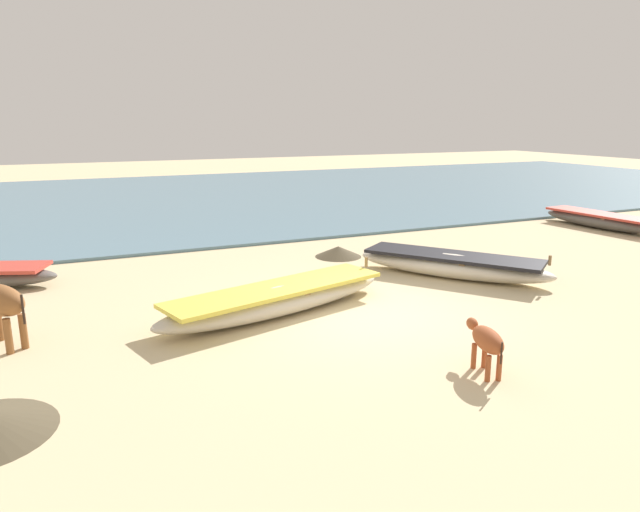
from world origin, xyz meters
TOP-DOWN VIEW (x-y plane):
  - ground at (0.00, 0.00)m, footprint 80.00×80.00m
  - sea_water at (0.00, 16.05)m, footprint 60.00×20.00m
  - fishing_boat_0 at (10.53, 4.07)m, footprint 1.27×4.06m
  - fishing_boat_4 at (-1.43, 0.63)m, footprint 4.76×2.19m
  - fishing_boat_5 at (2.83, 1.34)m, footprint 3.34×3.99m
  - calf_near_rust at (0.25, -2.81)m, footprint 0.44×0.98m
  - debris_pile_1 at (1.40, 4.02)m, footprint 1.47×1.47m

SIDE VIEW (x-z plane):
  - ground at x=0.00m, z-range 0.00..0.00m
  - sea_water at x=0.00m, z-range 0.00..0.08m
  - debris_pile_1 at x=1.40m, z-range 0.00..0.26m
  - fishing_boat_0 at x=10.53m, z-range -0.08..0.59m
  - fishing_boat_4 at x=-1.43m, z-range -0.08..0.60m
  - fishing_boat_5 at x=2.83m, z-range -0.08..0.62m
  - calf_near_rust at x=0.25m, z-range 0.14..0.78m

